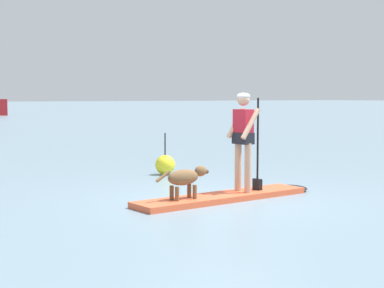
# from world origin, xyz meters

# --- Properties ---
(ground_plane) EXTENTS (400.00, 400.00, 0.00)m
(ground_plane) POSITION_xyz_m (0.00, 0.00, 0.00)
(ground_plane) COLOR slate
(paddleboard) EXTENTS (3.70, 0.98, 0.10)m
(paddleboard) POSITION_xyz_m (0.23, 0.02, 0.05)
(paddleboard) COLOR #E55933
(paddleboard) RESTS_ON ground_plane
(person_paddler) EXTENTS (0.63, 0.51, 1.74)m
(person_paddler) POSITION_xyz_m (0.48, 0.04, 1.11)
(person_paddler) COLOR tan
(person_paddler) RESTS_ON paddleboard
(dog) EXTENTS (1.06, 0.27, 0.53)m
(dog) POSITION_xyz_m (-0.78, -0.07, 0.45)
(dog) COLOR brown
(dog) RESTS_ON paddleboard
(marker_buoy) EXTENTS (0.45, 0.45, 0.95)m
(marker_buoy) POSITION_xyz_m (0.78, 3.42, 0.23)
(marker_buoy) COLOR yellow
(marker_buoy) RESTS_ON ground_plane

